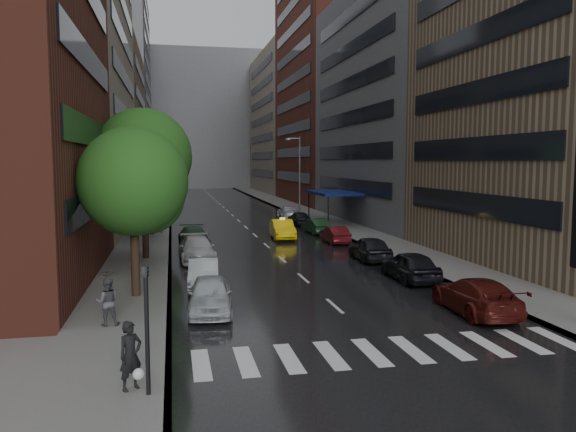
# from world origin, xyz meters

# --- Properties ---
(ground) EXTENTS (220.00, 220.00, 0.00)m
(ground) POSITION_xyz_m (0.00, 0.00, 0.00)
(ground) COLOR gray
(ground) RESTS_ON ground
(road) EXTENTS (14.00, 140.00, 0.01)m
(road) POSITION_xyz_m (0.00, 50.00, 0.01)
(road) COLOR black
(road) RESTS_ON ground
(sidewalk_left) EXTENTS (4.00, 140.00, 0.15)m
(sidewalk_left) POSITION_xyz_m (-9.00, 50.00, 0.07)
(sidewalk_left) COLOR gray
(sidewalk_left) RESTS_ON ground
(sidewalk_right) EXTENTS (4.00, 140.00, 0.15)m
(sidewalk_right) POSITION_xyz_m (9.00, 50.00, 0.07)
(sidewalk_right) COLOR gray
(sidewalk_right) RESTS_ON ground
(crosswalk) EXTENTS (13.15, 2.80, 0.01)m
(crosswalk) POSITION_xyz_m (0.20, -2.00, 0.01)
(crosswalk) COLOR silver
(crosswalk) RESTS_ON ground
(buildings_left) EXTENTS (8.00, 108.00, 38.00)m
(buildings_left) POSITION_xyz_m (-15.00, 58.79, 15.99)
(buildings_left) COLOR maroon
(buildings_left) RESTS_ON ground
(buildings_right) EXTENTS (8.05, 109.10, 36.00)m
(buildings_right) POSITION_xyz_m (15.00, 56.70, 15.03)
(buildings_right) COLOR #937A5B
(buildings_right) RESTS_ON ground
(building_far) EXTENTS (40.00, 14.00, 32.00)m
(building_far) POSITION_xyz_m (0.00, 118.00, 16.00)
(building_far) COLOR slate
(building_far) RESTS_ON ground
(tree_near) EXTENTS (4.95, 4.95, 7.89)m
(tree_near) POSITION_xyz_m (-8.60, 7.16, 5.40)
(tree_near) COLOR #382619
(tree_near) RESTS_ON ground
(tree_mid) EXTENTS (6.06, 6.06, 9.66)m
(tree_mid) POSITION_xyz_m (-8.60, 17.52, 6.62)
(tree_mid) COLOR #382619
(tree_mid) RESTS_ON ground
(tree_far) EXTENTS (5.18, 5.18, 8.25)m
(tree_far) POSITION_xyz_m (-8.60, 29.46, 5.64)
(tree_far) COLOR #382619
(tree_far) RESTS_ON ground
(taxi) EXTENTS (1.92, 4.86, 1.57)m
(taxi) POSITION_xyz_m (1.88, 25.44, 0.79)
(taxi) COLOR yellow
(taxi) RESTS_ON ground
(parked_cars_left) EXTENTS (2.29, 22.77, 1.53)m
(parked_cars_left) POSITION_xyz_m (-5.40, 14.30, 0.75)
(parked_cars_left) COLOR silver
(parked_cars_left) RESTS_ON ground
(parked_cars_right) EXTENTS (2.55, 43.41, 1.60)m
(parked_cars_right) POSITION_xyz_m (5.40, 20.30, 0.75)
(parked_cars_right) COLOR #4C130F
(parked_cars_right) RESTS_ON ground
(ped_bag_walker) EXTENTS (0.82, 0.78, 1.89)m
(ped_bag_walker) POSITION_xyz_m (-8.06, -3.89, 1.07)
(ped_bag_walker) COLOR black
(ped_bag_walker) RESTS_ON sidewalk_left
(ped_black_umbrella) EXTENTS (0.96, 0.98, 2.09)m
(ped_black_umbrella) POSITION_xyz_m (-9.35, 2.48, 1.38)
(ped_black_umbrella) COLOR #4B4B50
(ped_black_umbrella) RESTS_ON sidewalk_left
(traffic_light) EXTENTS (0.18, 0.15, 3.45)m
(traffic_light) POSITION_xyz_m (-7.60, -4.32, 2.23)
(traffic_light) COLOR black
(traffic_light) RESTS_ON sidewalk_left
(street_lamp_left) EXTENTS (1.74, 0.22, 9.00)m
(street_lamp_left) POSITION_xyz_m (-7.72, 30.00, 4.89)
(street_lamp_left) COLOR gray
(street_lamp_left) RESTS_ON sidewalk_left
(street_lamp_right) EXTENTS (1.74, 0.22, 9.00)m
(street_lamp_right) POSITION_xyz_m (7.72, 45.00, 4.89)
(street_lamp_right) COLOR gray
(street_lamp_right) RESTS_ON sidewalk_right
(awning) EXTENTS (4.00, 8.00, 3.12)m
(awning) POSITION_xyz_m (8.98, 35.00, 3.13)
(awning) COLOR navy
(awning) RESTS_ON sidewalk_right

